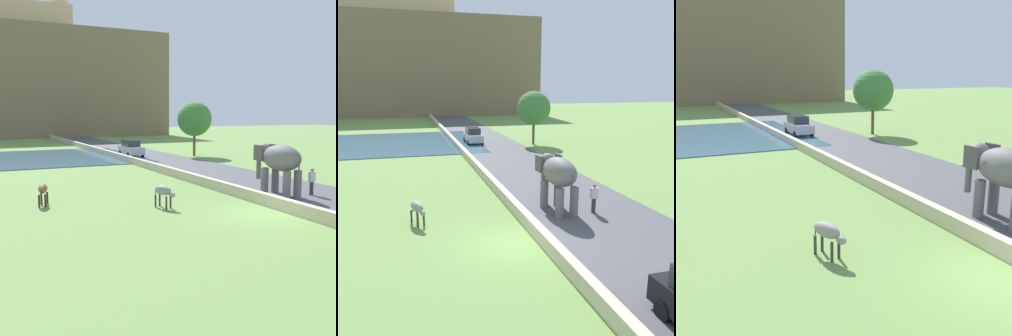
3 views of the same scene
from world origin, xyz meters
The scene contains 10 objects.
ground_plane centered at (0.00, 0.00, 0.00)m, with size 220.00×220.00×0.00m, color #6B8E47.
road_surface centered at (5.00, 20.00, 0.03)m, with size 7.00×120.00×0.06m, color #4C4C51.
barrier_wall centered at (1.20, 18.00, 0.31)m, with size 0.40×110.00×0.63m, color beige.
hill_distant centered at (-6.00, 79.81, 10.52)m, with size 64.00×28.00×21.04m, color #7F6B4C.
fort_on_hill centered at (-5.60, 79.81, 24.20)m, with size 29.06×8.00×7.92m.
elephant centered at (3.41, 3.37, 2.04)m, with size 1.62×3.52×2.99m.
person_beside_elephant centered at (5.15, 2.50, 0.87)m, with size 0.36×0.22×1.63m.
car_silver centered at (3.42, 27.86, 0.90)m, with size 1.80×4.00×1.80m.
cow_grey centered at (-3.86, 3.37, 0.84)m, with size 0.82×1.41×1.15m.
tree_near centered at (9.94, 25.37, 4.07)m, with size 3.79×3.79×5.98m.
Camera 2 is at (-4.27, -14.12, 6.67)m, focal length 39.46 mm.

